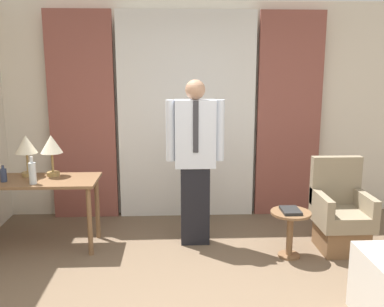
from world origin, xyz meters
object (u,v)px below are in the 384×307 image
bottle_by_lamp (32,173)px  side_table (290,226)px  armchair (340,217)px  book (291,211)px  person (195,156)px  table_lamp_left (26,147)px  desk (37,189)px  table_lamp_right (51,146)px  bottle_near_edge (3,175)px

bottle_by_lamp → side_table: bottle_by_lamp is taller
armchair → book: armchair is taller
person → table_lamp_left: bearing=176.1°
desk → bottle_by_lamp: size_ratio=4.54×
table_lamp_right → bottle_by_lamp: size_ratio=1.59×
desk → armchair: (3.19, -0.19, -0.29)m
bottle_near_edge → book: size_ratio=0.69×
table_lamp_right → book: bearing=-12.0°
table_lamp_left → table_lamp_right: bearing=0.0°
bottle_near_edge → armchair: bearing=-1.9°
table_lamp_right → person: 1.54m
table_lamp_right → bottle_near_edge: size_ratio=2.59×
table_lamp_left → bottle_near_edge: (-0.17, -0.23, -0.25)m
person → bottle_near_edge: bearing=-176.9°
person → book: (0.94, -0.40, -0.48)m
desk → armchair: armchair is taller
person → side_table: size_ratio=3.70×
person → armchair: person is taller
side_table → book: (-0.01, -0.01, 0.17)m
desk → bottle_near_edge: bearing=-166.2°
bottle_by_lamp → side_table: bearing=-4.2°
bottle_near_edge → book: bottle_near_edge is taller
bottle_by_lamp → bottle_near_edge: bearing=163.3°
desk → table_lamp_left: table_lamp_left is taller
table_lamp_left → bottle_by_lamp: (0.15, -0.33, -0.21)m
table_lamp_right → person: size_ratio=0.25×
armchair → side_table: bearing=-163.3°
desk → bottle_by_lamp: bearing=-83.4°
desk → armchair: size_ratio=1.32×
bottle_by_lamp → book: bearing=-4.4°
table_lamp_right → bottle_near_edge: (-0.44, -0.23, -0.25)m
table_lamp_right → person: person is taller
table_lamp_right → armchair: size_ratio=0.46×
bottle_near_edge → side_table: size_ratio=0.36×
person → book: size_ratio=7.17×
desk → armchair: 3.21m
bottle_near_edge → table_lamp_right: bearing=27.4°
table_lamp_left → book: 2.85m
desk → table_lamp_left: (-0.13, 0.15, 0.43)m
side_table → desk: bearing=172.0°
table_lamp_left → side_table: (2.74, -0.52, -0.74)m
desk → table_lamp_right: size_ratio=2.86×
person → side_table: (0.94, -0.40, -0.65)m
armchair → person: bearing=171.8°
desk → bottle_near_edge: 0.36m
bottle_by_lamp → book: size_ratio=1.13×
side_table → table_lamp_left: bearing=169.3°
table_lamp_left → table_lamp_right: size_ratio=1.00×
bottle_by_lamp → book: bottle_by_lamp is taller
person → table_lamp_right: bearing=175.5°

